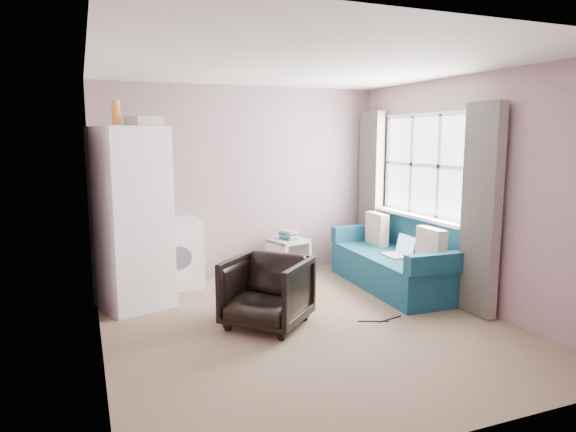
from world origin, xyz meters
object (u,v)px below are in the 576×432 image
fridge (132,217)px  sofa (401,261)px  washing_machine (176,252)px  armchair (267,289)px  side_table (288,254)px

fridge → sofa: (3.13, -0.47, -0.67)m
fridge → washing_machine: size_ratio=2.65×
armchair → fridge: (-1.14, 1.11, 0.61)m
washing_machine → side_table: washing_machine is taller
side_table → washing_machine: bearing=178.0°
fridge → sofa: bearing=-27.7°
washing_machine → sofa: bearing=-21.1°
sofa → side_table: bearing=139.7°
fridge → sofa: size_ratio=1.11×
fridge → washing_machine: 0.99m
armchair → sofa: bearing=63.8°
washing_machine → side_table: 1.48m
armchair → side_table: (0.89, 1.66, -0.09)m
armchair → washing_machine: washing_machine is taller
armchair → washing_machine: (-0.58, 1.71, 0.06)m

